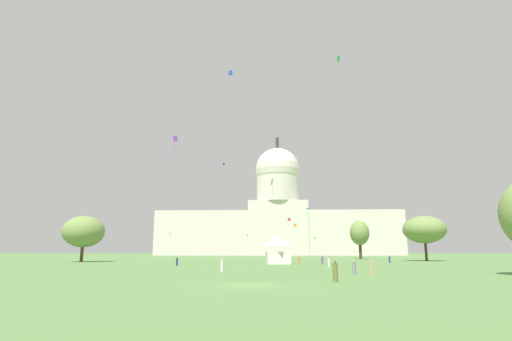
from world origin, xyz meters
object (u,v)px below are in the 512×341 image
(person_white_front_center, at_px, (329,262))
(person_grey_back_left, at_px, (354,268))
(person_purple_lawn_far_left, at_px, (322,260))
(kite_turquoise_low, at_px, (306,211))
(kite_black_high, at_px, (224,164))
(kite_lime_low, at_px, (315,238))
(tree_east_near, at_px, (360,233))
(kite_gold_low, at_px, (247,236))
(person_navy_near_tree_west, at_px, (390,259))
(kite_violet_mid, at_px, (175,140))
(capitol_building, at_px, (278,218))
(kite_red_low, at_px, (289,220))
(tree_east_far, at_px, (424,230))
(person_tan_deep_crowd, at_px, (371,269))
(person_white_back_center, at_px, (222,266))
(tree_west_far, at_px, (84,232))
(event_tent, at_px, (278,249))
(kite_pink_low, at_px, (170,235))
(kite_blue_high, at_px, (230,73))
(person_olive_edge_east, at_px, (335,272))
(person_navy_mid_right, at_px, (177,262))
(person_orange_front_right, at_px, (299,261))
(kite_green_high, at_px, (338,61))
(kite_white_low, at_px, (272,184))
(kite_orange_low, at_px, (295,225))

(person_white_front_center, height_order, person_grey_back_left, person_white_front_center)
(person_purple_lawn_far_left, xyz_separation_m, kite_turquoise_low, (-0.89, 25.36, 11.69))
(kite_black_high, height_order, kite_lime_low, kite_black_high)
(tree_east_near, xyz_separation_m, kite_gold_low, (-39.06, 60.19, 1.32))
(person_navy_near_tree_west, relative_size, kite_violet_mid, 0.36)
(capitol_building, relative_size, person_navy_near_tree_west, 83.87)
(kite_red_low, height_order, kite_turquoise_low, kite_red_low)
(tree_east_far, distance_m, person_tan_deep_crowd, 67.83)
(person_white_back_center, bearing_deg, tree_west_far, -50.24)
(event_tent, xyz_separation_m, kite_pink_low, (-41.47, 75.49, 5.81))
(tree_west_far, relative_size, kite_red_low, 2.69)
(person_tan_deep_crowd, relative_size, kite_blue_high, 1.07)
(person_white_back_center, relative_size, kite_lime_low, 1.44)
(capitol_building, relative_size, person_olive_edge_east, 74.86)
(person_white_front_center, xyz_separation_m, person_purple_lawn_far_left, (0.27, 11.67, -0.03))
(capitol_building, xyz_separation_m, kite_black_high, (-24.31, -49.91, 20.22))
(capitol_building, relative_size, kite_blue_high, 91.79)
(person_tan_deep_crowd, xyz_separation_m, kite_gold_low, (-23.12, 143.80, 8.52))
(person_olive_edge_east, height_order, kite_blue_high, kite_blue_high)
(tree_east_near, height_order, person_navy_mid_right, tree_east_near)
(person_navy_near_tree_west, height_order, person_orange_front_right, person_orange_front_right)
(kite_green_high, xyz_separation_m, kite_pink_low, (-55.88, 70.94, -36.74))
(kite_gold_low, bearing_deg, person_orange_front_right, 119.41)
(kite_pink_low, bearing_deg, person_tan_deep_crowd, 174.63)
(tree_east_near, bearing_deg, event_tent, -119.18)
(person_olive_edge_east, relative_size, person_orange_front_right, 1.10)
(person_olive_edge_east, xyz_separation_m, person_navy_near_tree_west, (19.26, 54.02, -0.07))
(person_tan_deep_crowd, distance_m, kite_pink_low, 124.34)
(capitol_building, bearing_deg, kite_pink_low, -122.05)
(kite_black_high, distance_m, kite_turquoise_low, 83.30)
(tree_west_far, distance_m, kite_pink_low, 64.15)
(person_navy_near_tree_west, distance_m, kite_turquoise_low, 24.76)
(kite_white_low, distance_m, kite_gold_low, 113.99)
(capitol_building, relative_size, kite_white_low, 37.86)
(kite_blue_high, distance_m, kite_gold_low, 87.15)
(kite_lime_low, bearing_deg, event_tent, -145.89)
(kite_black_high, xyz_separation_m, kite_lime_low, (42.15, 27.84, -31.99))
(kite_red_low, distance_m, kite_orange_low, 17.12)
(kite_red_low, xyz_separation_m, kite_lime_low, (14.77, 67.73, -4.09))
(kite_orange_low, bearing_deg, person_white_front_center, 158.67)
(person_orange_front_right, distance_m, kite_turquoise_low, 31.69)
(person_purple_lawn_far_left, height_order, kite_red_low, kite_red_low)
(kite_white_low, bearing_deg, kite_violet_mid, -31.91)
(person_olive_edge_east, xyz_separation_m, kite_pink_low, (-46.08, 122.42, 7.81))
(person_navy_mid_right, height_order, kite_white_low, kite_white_low)
(kite_white_low, bearing_deg, kite_green_high, -151.77)
(kite_gold_low, relative_size, kite_violet_mid, 0.69)
(kite_black_high, height_order, kite_pink_low, kite_black_high)
(tree_west_far, height_order, person_purple_lawn_far_left, tree_west_far)
(tree_east_near, xyz_separation_m, kite_red_low, (-21.51, 7.66, 4.80))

